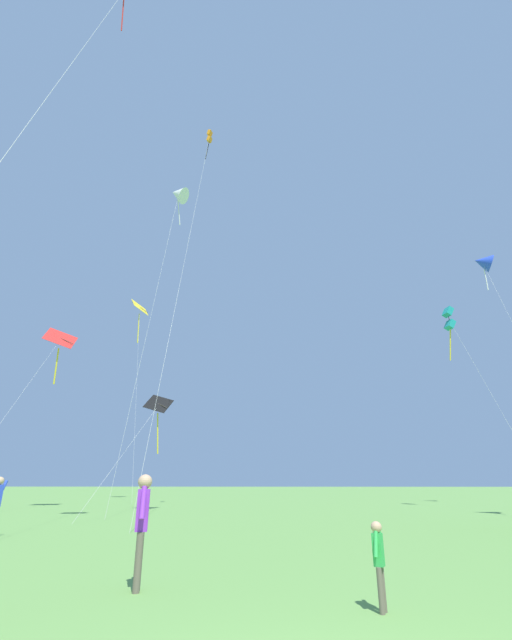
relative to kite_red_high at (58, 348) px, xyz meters
The scene contains 10 objects.
kite_red_high is the anchor object (origin of this frame).
kite_teal_box 29.62m from the kite_red_high, ahead, with size 3.14×4.47×14.37m.
kite_black_large 9.90m from the kite_red_high, 10.98° to the right, with size 1.92×9.71×7.31m.
kite_yellow_diamond 17.93m from the kite_red_high, 87.98° to the left, with size 4.82×9.87×21.72m.
kite_orange_box 19.96m from the kite_red_high, 13.93° to the right, with size 0.55×11.84×28.70m.
kite_purple_streamer 22.50m from the kite_red_high, 61.57° to the right, with size 1.65×9.79×24.36m.
kite_blue_delta 36.09m from the kite_red_high, ahead, with size 2.15×9.22×20.94m.
kite_white_distant 14.63m from the kite_red_high, 18.13° to the right, with size 1.73×6.42×23.08m.
person_child_small 31.20m from the kite_red_high, 53.35° to the right, with size 0.21×0.35×1.12m.
person_near_tree 28.32m from the kite_red_high, 58.36° to the right, with size 0.25×0.57×1.77m.
Camera 1 is at (-0.57, -3.26, 1.63)m, focal length 24.59 mm.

